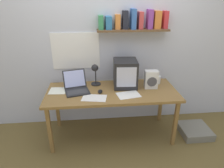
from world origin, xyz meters
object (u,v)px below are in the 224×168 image
at_px(computer_mouse, 100,91).
at_px(corner_desk, 112,95).
at_px(space_heater, 151,79).
at_px(crt_monitor, 125,73).
at_px(desk_lamp, 95,72).
at_px(laptop, 76,86).
at_px(printed_handout, 94,98).
at_px(juice_glass, 158,80).
at_px(open_notebook, 58,91).
at_px(floor_cushion, 195,131).
at_px(loose_paper_near_laptop, 128,95).

bearing_deg(computer_mouse, corner_desk, 12.00).
bearing_deg(space_heater, crt_monitor, 166.13).
bearing_deg(desk_lamp, crt_monitor, 1.45).
height_order(laptop, printed_handout, laptop).
height_order(juice_glass, computer_mouse, juice_glass).
distance_m(corner_desk, open_notebook, 0.72).
height_order(space_heater, computer_mouse, space_heater).
relative_size(open_notebook, floor_cushion, 0.56).
xyz_separation_m(open_notebook, floor_cushion, (1.92, -0.18, -0.65)).
xyz_separation_m(desk_lamp, printed_handout, (-0.02, -0.38, -0.20)).
height_order(crt_monitor, desk_lamp, crt_monitor).
relative_size(crt_monitor, juice_glass, 3.34).
relative_size(desk_lamp, printed_handout, 0.96).
bearing_deg(crt_monitor, space_heater, -12.66).
relative_size(laptop, computer_mouse, 3.61).
bearing_deg(computer_mouse, juice_glass, 14.44).
xyz_separation_m(crt_monitor, loose_paper_near_laptop, (0.00, -0.29, -0.19)).
bearing_deg(printed_handout, computer_mouse, 61.93).
xyz_separation_m(corner_desk, juice_glass, (0.68, 0.18, 0.11)).
xyz_separation_m(laptop, open_notebook, (-0.24, 0.00, -0.06)).
distance_m(laptop, space_heater, 1.01).
xyz_separation_m(desk_lamp, juice_glass, (0.90, -0.01, -0.15)).
relative_size(crt_monitor, space_heater, 1.51).
distance_m(desk_lamp, juice_glass, 0.91).
bearing_deg(corner_desk, printed_handout, -142.64).
distance_m(corner_desk, floor_cushion, 1.35).
xyz_separation_m(laptop, desk_lamp, (0.26, 0.13, 0.14)).
xyz_separation_m(corner_desk, floor_cushion, (1.21, -0.11, -0.59)).
height_order(corner_desk, juice_glass, juice_glass).
distance_m(open_notebook, floor_cushion, 2.04).
height_order(desk_lamp, space_heater, desk_lamp).
bearing_deg(open_notebook, loose_paper_near_laptop, -13.08).
bearing_deg(desk_lamp, loose_paper_near_laptop, -30.84).
distance_m(corner_desk, space_heater, 0.57).
bearing_deg(computer_mouse, floor_cushion, -3.15).
relative_size(desk_lamp, space_heater, 1.28).
height_order(laptop, open_notebook, laptop).
bearing_deg(open_notebook, desk_lamp, 13.69).
bearing_deg(printed_handout, desk_lamp, 86.29).
xyz_separation_m(crt_monitor, printed_handout, (-0.43, -0.33, -0.19)).
xyz_separation_m(desk_lamp, loose_paper_near_laptop, (0.41, -0.33, -0.20)).
xyz_separation_m(space_heater, loose_paper_near_laptop, (-0.34, -0.19, -0.12)).
bearing_deg(open_notebook, laptop, -0.95).
bearing_deg(corner_desk, space_heater, 4.98).
xyz_separation_m(printed_handout, open_notebook, (-0.48, 0.25, 0.00)).
bearing_deg(juice_glass, open_notebook, -175.46).
relative_size(computer_mouse, floor_cushion, 0.27).
height_order(space_heater, printed_handout, space_heater).
relative_size(corner_desk, space_heater, 6.98).
height_order(desk_lamp, loose_paper_near_laptop, desk_lamp).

